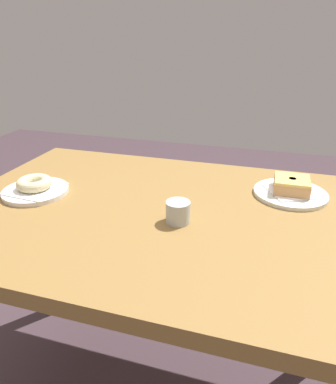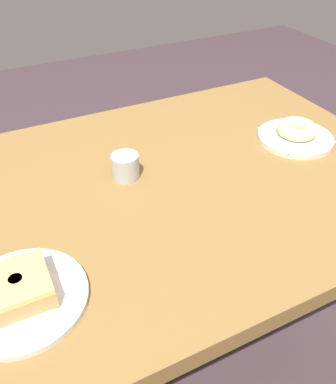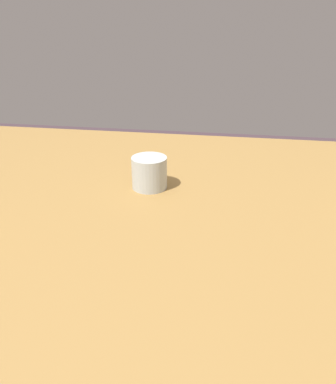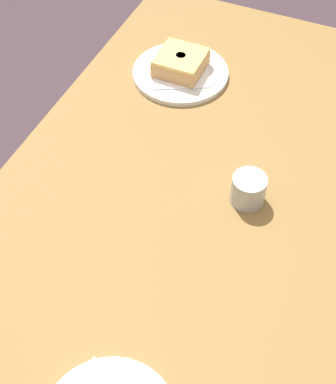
# 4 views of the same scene
# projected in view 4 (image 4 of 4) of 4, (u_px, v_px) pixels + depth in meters

# --- Properties ---
(ground_plane) EXTENTS (6.00, 6.00, 0.00)m
(ground_plane) POSITION_uv_depth(u_px,v_px,m) (195.00, 364.00, 1.57)
(ground_plane) COLOR #403037
(table) EXTENTS (1.24, 0.79, 0.75)m
(table) POSITION_uv_depth(u_px,v_px,m) (208.00, 232.00, 1.07)
(table) COLOR olive
(table) RESTS_ON ground_plane
(plate_glazed_square) EXTENTS (0.21, 0.21, 0.01)m
(plate_glazed_square) POSITION_uv_depth(u_px,v_px,m) (180.00, 73.00, 1.22)
(plate_glazed_square) COLOR silver
(plate_glazed_square) RESTS_ON table
(napkin_glazed_square) EXTENTS (0.17, 0.17, 0.00)m
(napkin_glazed_square) POSITION_uv_depth(u_px,v_px,m) (180.00, 70.00, 1.21)
(napkin_glazed_square) COLOR white
(napkin_glazed_square) RESTS_ON plate_glazed_square
(donut_glazed_square) EXTENTS (0.10, 0.10, 0.04)m
(donut_glazed_square) POSITION_uv_depth(u_px,v_px,m) (181.00, 62.00, 1.19)
(donut_glazed_square) COLOR tan
(donut_glazed_square) RESTS_ON napkin_glazed_square
(sugar_jar) EXTENTS (0.06, 0.06, 0.06)m
(sugar_jar) POSITION_uv_depth(u_px,v_px,m) (248.00, 189.00, 0.98)
(sugar_jar) COLOR #ABB3B0
(sugar_jar) RESTS_ON table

